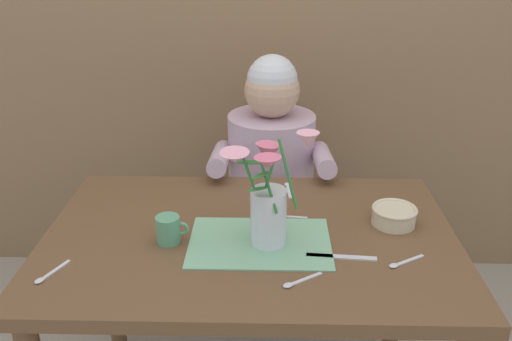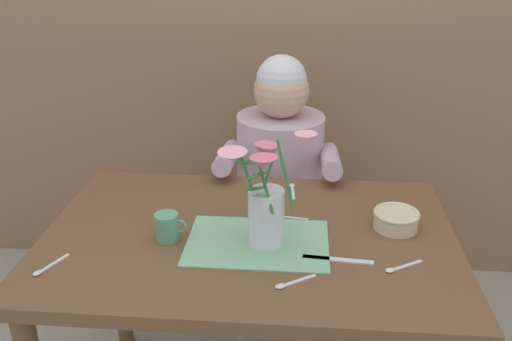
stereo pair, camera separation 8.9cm
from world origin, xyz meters
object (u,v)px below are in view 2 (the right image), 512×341
Objects in this scene: flower_vase at (265,197)px; tea_cup at (168,227)px; ceramic_bowl at (396,219)px; dinner_knife at (338,260)px; seated_person at (279,196)px.

flower_vase reaches higher than tea_cup.
flower_vase is 0.42m from ceramic_bowl.
tea_cup reaches higher than dinner_knife.
flower_vase is 2.44× the size of ceramic_bowl.
tea_cup is at bearing 176.16° from dinner_knife.
seated_person is 0.74m from flower_vase.
seated_person is 8.35× the size of ceramic_bowl.
dinner_knife is (0.20, -0.07, -0.14)m from flower_vase.
seated_person is 12.20× the size of tea_cup.
tea_cup is (-0.29, -0.67, 0.22)m from seated_person.
ceramic_bowl is at bearing 17.72° from flower_vase.
seated_person is at bearing 66.48° from tea_cup.
ceramic_bowl is at bearing 51.88° from dinner_knife.
seated_person is at bearing 109.01° from dinner_knife.
ceramic_bowl is 0.67m from tea_cup.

